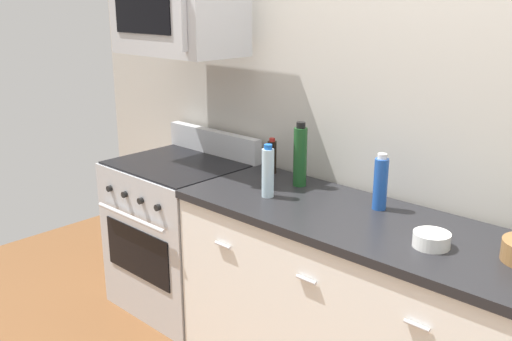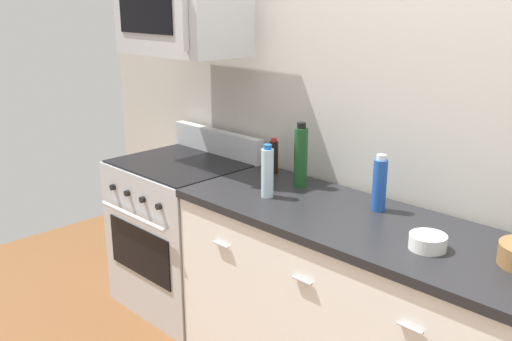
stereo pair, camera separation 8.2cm
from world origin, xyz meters
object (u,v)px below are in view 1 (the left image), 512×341
(range_oven, at_px, (181,233))
(bottle_water_clear, at_px, (268,172))
(bottle_soy_sauce_dark, at_px, (272,157))
(bottle_soda_blue, at_px, (381,183))
(bowl_white_ceramic, at_px, (432,239))
(bottle_wine_green, at_px, (300,156))
(microwave, at_px, (178,18))

(range_oven, xyz_separation_m, bottle_water_clear, (0.78, -0.07, 0.58))
(bottle_soy_sauce_dark, relative_size, bottle_soda_blue, 0.75)
(range_oven, xyz_separation_m, bowl_white_ceramic, (1.64, -0.07, 0.48))
(bottle_wine_green, bearing_deg, bottle_soda_blue, -1.91)
(bottle_soda_blue, bearing_deg, bottle_soy_sauce_dark, 173.72)
(range_oven, height_order, bottle_wine_green, bottle_wine_green)
(bottle_water_clear, bearing_deg, bottle_soda_blue, 24.60)
(bottle_water_clear, bearing_deg, range_oven, 174.60)
(bottle_water_clear, height_order, bottle_wine_green, bottle_wine_green)
(bottle_soy_sauce_dark, distance_m, bottle_wine_green, 0.27)
(bottle_soda_blue, bearing_deg, bottle_wine_green, 178.09)
(bowl_white_ceramic, bearing_deg, bottle_soy_sauce_dark, 164.61)
(bottle_wine_green, height_order, bowl_white_ceramic, bottle_wine_green)
(bowl_white_ceramic, bearing_deg, bottle_wine_green, 164.35)
(bottle_soy_sauce_dark, distance_m, bottle_soda_blue, 0.74)
(range_oven, distance_m, bottle_soy_sauce_dark, 0.80)
(microwave, relative_size, bowl_white_ceramic, 5.10)
(bottle_wine_green, bearing_deg, bowl_white_ceramic, -15.65)
(range_oven, xyz_separation_m, microwave, (0.00, 0.04, 1.28))
(bottle_water_clear, bearing_deg, bottle_soy_sauce_dark, 128.58)
(bottle_soy_sauce_dark, bearing_deg, bowl_white_ceramic, -15.39)
(microwave, bearing_deg, bottle_water_clear, -8.65)
(bowl_white_ceramic, bearing_deg, bottle_soda_blue, 148.96)
(range_oven, distance_m, bottle_water_clear, 0.97)
(range_oven, distance_m, bottle_soda_blue, 1.40)
(microwave, relative_size, bottle_wine_green, 2.22)
(bottle_soy_sauce_dark, height_order, bottle_wine_green, bottle_wine_green)
(bottle_wine_green, distance_m, bowl_white_ceramic, 0.90)
(bottle_soy_sauce_dark, xyz_separation_m, bowl_white_ceramic, (1.11, -0.30, -0.06))
(microwave, xyz_separation_m, bottle_soda_blue, (1.27, 0.11, -0.70))
(range_oven, bearing_deg, bottle_soda_blue, 6.78)
(bottle_water_clear, relative_size, bowl_white_ceramic, 1.81)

